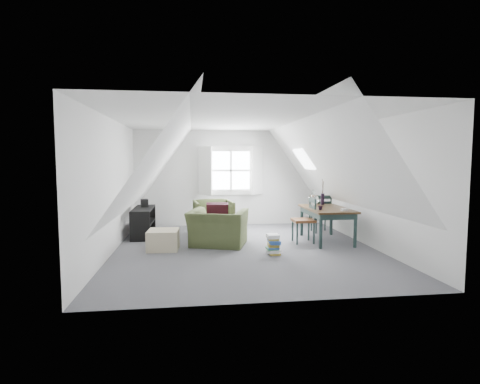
{
  "coord_description": "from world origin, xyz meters",
  "views": [
    {
      "loc": [
        -1.02,
        -7.09,
        1.74
      ],
      "look_at": [
        -0.03,
        0.6,
        1.06
      ],
      "focal_mm": 28.0,
      "sensor_mm": 36.0,
      "label": 1
    }
  ],
  "objects": [
    {
      "name": "demijohn",
      "position": [
        1.66,
        0.92,
        0.86
      ],
      "size": [
        0.24,
        0.24,
        0.34
      ],
      "rotation": [
        0.0,
        0.0,
        -0.22
      ],
      "color": "silver",
      "rests_on": "dining_table"
    },
    {
      "name": "slope_left",
      "position": [
        -1.55,
        0.0,
        1.78
      ],
      "size": [
        3.19,
        5.5,
        4.48
      ],
      "primitive_type": "plane",
      "rotation": [
        0.0,
        2.19,
        0.0
      ],
      "color": "white",
      "rests_on": "wall_left"
    },
    {
      "name": "cup",
      "position": [
        1.56,
        0.17,
        0.71
      ],
      "size": [
        0.1,
        0.1,
        0.09
      ],
      "primitive_type": "imported",
      "rotation": [
        0.0,
        0.0,
        0.05
      ],
      "color": "black",
      "rests_on": "dining_table"
    },
    {
      "name": "paper_box",
      "position": [
        2.01,
        0.02,
        0.73
      ],
      "size": [
        0.13,
        0.1,
        0.04
      ],
      "primitive_type": "cube",
      "rotation": [
        0.0,
        0.0,
        0.16
      ],
      "color": "white",
      "rests_on": "dining_table"
    },
    {
      "name": "wall_front",
      "position": [
        0.0,
        -2.75,
        1.25
      ],
      "size": [
        5.0,
        0.0,
        5.0
      ],
      "primitive_type": "plane",
      "rotation": [
        -1.57,
        0.0,
        0.0
      ],
      "color": "silver",
      "rests_on": "ground"
    },
    {
      "name": "wall_right",
      "position": [
        2.5,
        0.0,
        1.25
      ],
      "size": [
        0.0,
        5.5,
        5.5
      ],
      "primitive_type": "plane",
      "rotation": [
        1.57,
        0.0,
        -1.57
      ],
      "color": "silver",
      "rests_on": "ground"
    },
    {
      "name": "dormer_window",
      "position": [
        0.0,
        2.68,
        1.45
      ],
      "size": [
        1.71,
        0.35,
        1.3
      ],
      "color": "white",
      "rests_on": "wall_back"
    },
    {
      "name": "wall_left",
      "position": [
        -2.5,
        0.0,
        1.25
      ],
      "size": [
        0.0,
        5.5,
        5.5
      ],
      "primitive_type": "plane",
      "rotation": [
        1.57,
        0.0,
        1.57
      ],
      "color": "silver",
      "rests_on": "ground"
    },
    {
      "name": "dining_table",
      "position": [
        1.81,
        0.47,
        0.62
      ],
      "size": [
        0.86,
        1.43,
        0.71
      ],
      "rotation": [
        0.0,
        0.0,
        0.0
      ],
      "color": "#301F0E",
      "rests_on": "floor"
    },
    {
      "name": "slope_right",
      "position": [
        1.55,
        0.0,
        1.78
      ],
      "size": [
        3.19,
        5.5,
        4.48
      ],
      "primitive_type": "plane",
      "rotation": [
        0.0,
        -2.19,
        0.0
      ],
      "color": "white",
      "rests_on": "wall_right"
    },
    {
      "name": "armchair_near",
      "position": [
        -0.51,
        0.37,
        0.0
      ],
      "size": [
        1.35,
        1.26,
        0.72
      ],
      "primitive_type": "imported",
      "rotation": [
        0.0,
        0.0,
        2.83
      ],
      "color": "#3C4624",
      "rests_on": "floor"
    },
    {
      "name": "electronics_box",
      "position": [
        -2.13,
        1.78,
        0.72
      ],
      "size": [
        0.21,
        0.26,
        0.18
      ],
      "primitive_type": "cube",
      "rotation": [
        0.0,
        0.0,
        0.2
      ],
      "color": "black",
      "rests_on": "media_shelf"
    },
    {
      "name": "wall_back",
      "position": [
        0.0,
        2.75,
        1.25
      ],
      "size": [
        5.0,
        0.0,
        5.0
      ],
      "primitive_type": "plane",
      "rotation": [
        1.57,
        0.0,
        0.0
      ],
      "color": "silver",
      "rests_on": "ground"
    },
    {
      "name": "dining_chair_near",
      "position": [
        1.32,
        0.41,
        0.49
      ],
      "size": [
        0.44,
        0.44,
        0.93
      ],
      "rotation": [
        0.0,
        0.0,
        -1.67
      ],
      "color": "brown",
      "rests_on": "floor"
    },
    {
      "name": "ottoman",
      "position": [
        -1.58,
        0.15,
        0.19
      ],
      "size": [
        0.61,
        0.61,
        0.39
      ],
      "primitive_type": "cube",
      "rotation": [
        0.0,
        0.0,
        -0.06
      ],
      "color": "tan",
      "rests_on": "floor"
    },
    {
      "name": "vase_twigs",
      "position": [
        1.91,
        1.02,
        0.86
      ],
      "size": [
        0.08,
        0.09,
        0.64
      ],
      "rotation": [
        0.0,
        0.0,
        0.15
      ],
      "color": "black",
      "rests_on": "dining_table"
    },
    {
      "name": "media_shelf",
      "position": [
        -2.13,
        1.48,
        0.29
      ],
      "size": [
        0.42,
        1.26,
        0.65
      ],
      "rotation": [
        0.0,
        0.0,
        0.02
      ],
      "color": "black",
      "rests_on": "floor"
    },
    {
      "name": "dining_chair_far",
      "position": [
        2.04,
        1.42,
        0.47
      ],
      "size": [
        0.43,
        0.43,
        0.91
      ],
      "rotation": [
        0.0,
        0.0,
        3.5
      ],
      "color": "brown",
      "rests_on": "floor"
    },
    {
      "name": "ceiling",
      "position": [
        0.0,
        0.0,
        2.5
      ],
      "size": [
        5.5,
        5.5,
        0.0
      ],
      "primitive_type": "plane",
      "rotation": [
        3.14,
        0.0,
        0.0
      ],
      "color": "white",
      "rests_on": "wall_back"
    },
    {
      "name": "skylight",
      "position": [
        1.55,
        1.3,
        1.75
      ],
      "size": [
        0.35,
        0.75,
        0.47
      ],
      "primitive_type": "cube",
      "rotation": [
        0.0,
        0.95,
        0.0
      ],
      "color": "white",
      "rests_on": "slope_right"
    },
    {
      "name": "armchair_far",
      "position": [
        -0.53,
        1.52,
        0.0
      ],
      "size": [
        0.95,
        0.97,
        0.81
      ],
      "primitive_type": "imported",
      "rotation": [
        0.0,
        0.0,
        0.11
      ],
      "color": "#3C4624",
      "rests_on": "floor"
    },
    {
      "name": "throw_pillow",
      "position": [
        -0.51,
        0.52,
        0.64
      ],
      "size": [
        0.46,
        0.29,
        0.46
      ],
      "primitive_type": "cube",
      "rotation": [
        0.31,
        0.0,
        -0.07
      ],
      "color": "#3B101C",
      "rests_on": "armchair_near"
    },
    {
      "name": "magazine_stack",
      "position": [
        0.46,
        -0.46,
        0.18
      ],
      "size": [
        0.28,
        0.33,
        0.37
      ],
      "rotation": [
        0.0,
        0.0,
        0.03
      ],
      "color": "#B29933",
      "rests_on": "floor"
    },
    {
      "name": "floor",
      "position": [
        0.0,
        0.0,
        0.0
      ],
      "size": [
        5.5,
        5.5,
        0.0
      ],
      "primitive_type": "plane",
      "color": "#4F4F54",
      "rests_on": "ground"
    }
  ]
}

